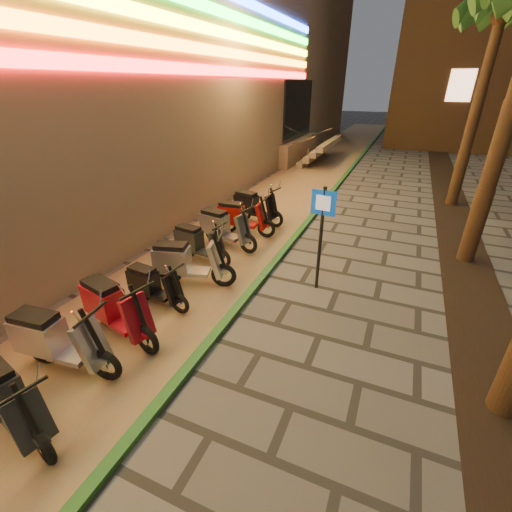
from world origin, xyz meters
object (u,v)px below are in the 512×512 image
at_px(pedestrian_sign, 322,226).
at_px(scooter_3, 8,398).
at_px(scooter_4, 55,340).
at_px(scooter_10, 240,217).
at_px(scooter_7, 185,262).
at_px(scooter_5, 113,308).
at_px(scooter_11, 253,206).
at_px(scooter_6, 152,285).
at_px(scooter_8, 197,242).
at_px(scooter_9, 223,227).

bearing_deg(pedestrian_sign, scooter_3, -113.31).
xyz_separation_m(scooter_3, scooter_4, (-0.37, 1.00, 0.05)).
distance_m(pedestrian_sign, scooter_4, 5.21).
relative_size(pedestrian_sign, scooter_10, 1.30).
relative_size(scooter_7, scooter_10, 1.03).
bearing_deg(scooter_7, scooter_5, -111.50).
xyz_separation_m(scooter_3, scooter_11, (-0.16, 8.22, 0.03)).
distance_m(scooter_5, scooter_7, 1.98).
distance_m(scooter_4, scooter_5, 1.04).
height_order(scooter_4, scooter_6, scooter_4).
height_order(scooter_5, scooter_8, scooter_5).
distance_m(scooter_8, scooter_9, 1.07).
xyz_separation_m(scooter_4, scooter_5, (0.21, 1.02, 0.00)).
xyz_separation_m(scooter_3, scooter_7, (0.02, 3.99, 0.05)).
height_order(pedestrian_sign, scooter_8, pedestrian_sign).
relative_size(scooter_5, scooter_8, 1.12).
distance_m(scooter_7, scooter_10, 3.15).
relative_size(scooter_7, scooter_8, 1.12).
xyz_separation_m(scooter_7, scooter_9, (-0.21, 2.18, -0.01)).
bearing_deg(scooter_5, scooter_11, 102.87).
distance_m(scooter_3, scooter_8, 5.13).
xyz_separation_m(scooter_6, scooter_8, (-0.21, 2.06, 0.05)).
relative_size(pedestrian_sign, scooter_11, 1.29).
height_order(scooter_5, scooter_10, scooter_5).
height_order(pedestrian_sign, scooter_7, pedestrian_sign).
xyz_separation_m(scooter_5, scooter_8, (-0.21, 3.10, -0.06)).
bearing_deg(scooter_3, scooter_10, 104.03).
relative_size(scooter_6, scooter_7, 0.80).
relative_size(scooter_6, scooter_9, 0.80).
bearing_deg(scooter_3, scooter_8, 107.13).
bearing_deg(scooter_7, scooter_3, -106.56).
distance_m(scooter_4, scooter_9, 5.18).
relative_size(scooter_9, scooter_10, 1.03).
xyz_separation_m(scooter_4, scooter_7, (0.39, 2.99, 0.00)).
height_order(scooter_6, scooter_11, scooter_11).
height_order(scooter_4, scooter_11, scooter_4).
xyz_separation_m(scooter_9, scooter_11, (0.03, 2.05, -0.01)).
height_order(scooter_4, scooter_10, scooter_4).
distance_m(scooter_5, scooter_8, 3.11).
distance_m(scooter_5, scooter_10, 5.12).
relative_size(scooter_5, scooter_6, 1.25).
distance_m(scooter_6, scooter_8, 2.07).
xyz_separation_m(scooter_5, scooter_6, (-0.00, 1.05, -0.11)).
xyz_separation_m(scooter_5, scooter_10, (0.03, 5.12, -0.02)).
bearing_deg(scooter_3, scooter_7, 102.66).
bearing_deg(scooter_4, scooter_6, 77.44).
bearing_deg(scooter_9, scooter_10, 97.28).
relative_size(scooter_7, scooter_11, 1.02).
relative_size(scooter_4, scooter_7, 1.00).
relative_size(scooter_5, scooter_7, 1.00).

